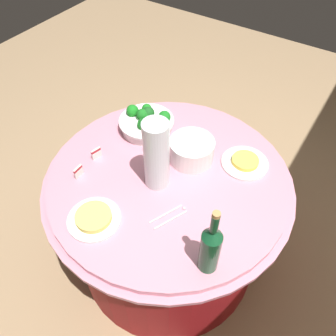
{
  "coord_description": "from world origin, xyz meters",
  "views": [
    {
      "loc": [
        0.86,
        0.56,
        1.93
      ],
      "look_at": [
        0.0,
        0.0,
        0.79
      ],
      "focal_mm": 36.75,
      "sensor_mm": 36.0,
      "label": 1
    }
  ],
  "objects": [
    {
      "name": "ground_plane",
      "position": [
        0.0,
        0.0,
        0.0
      ],
      "size": [
        6.0,
        6.0,
        0.0
      ],
      "primitive_type": "plane",
      "color": "#9E7F5B"
    },
    {
      "name": "buffet_table",
      "position": [
        0.0,
        0.0,
        0.38
      ],
      "size": [
        1.16,
        1.16,
        0.74
      ],
      "color": "maroon",
      "rests_on": "ground_plane"
    },
    {
      "name": "broccoli_bowl",
      "position": [
        -0.21,
        -0.26,
        0.79
      ],
      "size": [
        0.28,
        0.28,
        0.12
      ],
      "color": "white",
      "rests_on": "buffet_table"
    },
    {
      "name": "plate_stack",
      "position": [
        -0.15,
        0.03,
        0.8
      ],
      "size": [
        0.21,
        0.21,
        0.11
      ],
      "color": "white",
      "rests_on": "buffet_table"
    },
    {
      "name": "wine_bottle",
      "position": [
        0.29,
        0.36,
        0.87
      ],
      "size": [
        0.07,
        0.07,
        0.34
      ],
      "color": "#134828",
      "rests_on": "buffet_table"
    },
    {
      "name": "decorative_fruit_vase",
      "position": [
        0.06,
        -0.02,
        0.89
      ],
      "size": [
        0.11,
        0.11,
        0.34
      ],
      "color": "silver",
      "rests_on": "buffet_table"
    },
    {
      "name": "serving_tongs",
      "position": [
        0.19,
        0.13,
        0.74
      ],
      "size": [
        0.16,
        0.1,
        0.01
      ],
      "color": "silver",
      "rests_on": "buffet_table"
    },
    {
      "name": "food_plate_fried_egg",
      "position": [
        -0.26,
        0.26,
        0.75
      ],
      "size": [
        0.22,
        0.22,
        0.03
      ],
      "color": "white",
      "rests_on": "buffet_table"
    },
    {
      "name": "food_plate_noodles",
      "position": [
        0.37,
        -0.12,
        0.75
      ],
      "size": [
        0.22,
        0.22,
        0.04
      ],
      "color": "white",
      "rests_on": "buffet_table"
    },
    {
      "name": "label_placard_front",
      "position": [
        0.22,
        -0.34,
        0.77
      ],
      "size": [
        0.05,
        0.01,
        0.05
      ],
      "color": "white",
      "rests_on": "buffet_table"
    },
    {
      "name": "label_placard_mid",
      "position": [
        0.09,
        -0.35,
        0.77
      ],
      "size": [
        0.05,
        0.02,
        0.05
      ],
      "color": "white",
      "rests_on": "buffet_table"
    }
  ]
}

